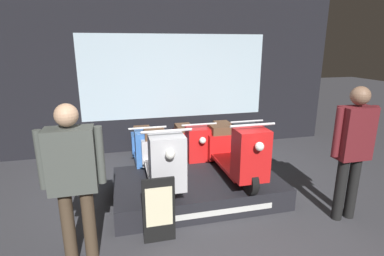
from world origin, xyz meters
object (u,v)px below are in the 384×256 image
Objects in this scene: scooter_backrow_0 at (145,149)px; person_left_browsing at (73,172)px; scooter_display_left at (161,158)px; price_sign_board at (159,210)px; person_right_browsing at (353,144)px; scooter_backrow_1 at (191,145)px; scooter_backrow_2 at (233,141)px; scooter_display_right at (233,151)px.

person_left_browsing is at bearing -111.60° from scooter_backrow_0.
scooter_display_left is 2.15× the size of price_sign_board.
person_right_browsing reaches higher than scooter_backrow_0.
scooter_display_left is 1.00× the size of scooter_backrow_0.
scooter_display_left reaches higher than scooter_backrow_0.
scooter_backrow_1 is 1.00× the size of scooter_backrow_2.
scooter_display_right reaches higher than price_sign_board.
scooter_backrow_0 is at bearing 135.78° from person_right_browsing.
person_right_browsing is 2.47m from price_sign_board.
scooter_display_right is at bearing -76.20° from scooter_backrow_1.
scooter_backrow_2 is at bearing 0.00° from scooter_backrow_1.
scooter_backrow_2 is at bearing 41.28° from person_left_browsing.
price_sign_board is at bearing 6.62° from person_left_browsing.
scooter_display_left and scooter_display_right have the same top height.
person_left_browsing is at bearing -154.95° from scooter_display_right.
price_sign_board is (-1.22, -0.87, -0.29)m from scooter_display_right.
scooter_display_right is 1.55m from person_right_browsing.
scooter_backrow_1 is 2.79m from person_right_browsing.
scooter_backrow_1 is 0.84m from scooter_backrow_2.
scooter_display_left is 0.93m from price_sign_board.
person_left_browsing reaches higher than scooter_backrow_1.
scooter_backrow_0 reaches higher than price_sign_board.
price_sign_board is at bearing -128.80° from scooter_backrow_2.
person_right_browsing is at bearing -74.12° from scooter_backrow_2.
person_right_browsing reaches higher than scooter_display_left.
scooter_display_left is 2.46m from person_right_browsing.
scooter_display_right reaches higher than scooter_backrow_2.
scooter_backrow_0 is 1.01× the size of person_left_browsing.
scooter_backrow_0 is 0.84m from scooter_backrow_1.
scooter_display_right is 1.00× the size of scooter_backrow_2.
scooter_backrow_1 is 0.98× the size of person_right_browsing.
scooter_display_right is 1.00× the size of scooter_backrow_1.
scooter_backrow_2 is 2.44m from person_right_browsing.
person_left_browsing reaches higher than scooter_display_left.
scooter_display_right is 0.98× the size of person_right_browsing.
scooter_display_right is 1.77m from scooter_backrow_0.
person_left_browsing is 3.23m from person_right_browsing.
scooter_display_left is 2.08m from scooter_backrow_2.
price_sign_board is at bearing -99.94° from scooter_display_left.
scooter_backrow_0 and scooter_backrow_1 have the same top height.
scooter_backrow_1 is (-0.32, 1.30, -0.31)m from scooter_display_right.
scooter_display_right is at bearing 0.00° from scooter_display_left.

